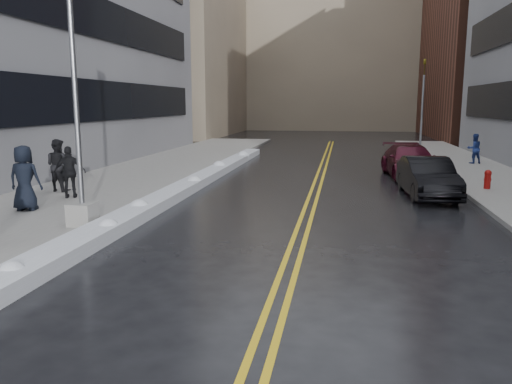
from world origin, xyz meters
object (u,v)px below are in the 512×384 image
at_px(pedestrian_b, 58,165).
at_px(car_black, 428,177).
at_px(traffic_signal, 422,103).
at_px(pedestrian_d, 70,172).
at_px(car_maroon, 410,161).
at_px(pedestrian_c, 25,178).
at_px(fire_hydrant, 488,178).
at_px(lamppost, 78,136).
at_px(pedestrian_east, 474,149).

relative_size(pedestrian_b, car_black, 0.44).
distance_m(pedestrian_b, car_black, 13.55).
bearing_deg(pedestrian_b, traffic_signal, -118.23).
height_order(traffic_signal, pedestrian_d, traffic_signal).
bearing_deg(pedestrian_d, traffic_signal, -151.99).
height_order(car_black, car_maroon, car_maroon).
height_order(pedestrian_c, car_maroon, pedestrian_c).
bearing_deg(car_black, fire_hydrant, 25.44).
bearing_deg(pedestrian_b, fire_hydrant, -154.94).
bearing_deg(car_maroon, pedestrian_b, -157.22).
xyz_separation_m(lamppost, pedestrian_b, (-3.52, 4.71, -1.42)).
bearing_deg(car_maroon, lamppost, -134.95).
distance_m(pedestrian_b, pedestrian_d, 1.59).
xyz_separation_m(pedestrian_b, car_black, (13.40, 1.94, -0.39)).
distance_m(lamppost, fire_hydrant, 14.81).
distance_m(fire_hydrant, car_black, 2.78).
xyz_separation_m(fire_hydrant, traffic_signal, (-0.50, 14.00, 2.85)).
bearing_deg(pedestrian_d, fire_hydrant, 172.39).
distance_m(fire_hydrant, pedestrian_east, 8.66).
height_order(lamppost, fire_hydrant, lamppost).
xyz_separation_m(fire_hydrant, car_maroon, (-2.41, 3.69, 0.19)).
bearing_deg(lamppost, car_black, 33.92).
relative_size(traffic_signal, car_maroon, 1.18).
bearing_deg(pedestrian_c, pedestrian_b, -80.67).
xyz_separation_m(traffic_signal, pedestrian_b, (-15.32, -17.29, -2.29)).
relative_size(lamppost, car_black, 1.74).
height_order(lamppost, car_maroon, lamppost).
bearing_deg(pedestrian_east, fire_hydrant, 63.78).
bearing_deg(pedestrian_d, car_maroon, -170.94).
distance_m(traffic_signal, pedestrian_c, 25.22).
xyz_separation_m(lamppost, pedestrian_east, (13.82, 16.52, -1.58)).
bearing_deg(pedestrian_d, pedestrian_c, 59.07).
bearing_deg(pedestrian_east, pedestrian_c, 26.34).
xyz_separation_m(pedestrian_c, car_black, (12.54, 5.19, -0.42)).
distance_m(pedestrian_c, car_black, 13.58).
relative_size(pedestrian_east, car_maroon, 0.32).
distance_m(pedestrian_b, pedestrian_east, 20.98).
distance_m(lamppost, car_maroon, 15.42).
bearing_deg(pedestrian_d, pedestrian_east, -165.78).
bearing_deg(pedestrian_east, lamppost, 33.99).
xyz_separation_m(traffic_signal, car_maroon, (-1.91, -10.31, -2.66)).
distance_m(traffic_signal, pedestrian_east, 6.34).
relative_size(pedestrian_c, car_maroon, 0.39).
relative_size(pedestrian_b, pedestrian_c, 0.97).
bearing_deg(traffic_signal, car_black, -97.12).
distance_m(pedestrian_b, pedestrian_c, 3.37).
height_order(fire_hydrant, pedestrian_c, pedestrian_c).
distance_m(fire_hydrant, pedestrian_d, 15.37).
xyz_separation_m(pedestrian_b, pedestrian_east, (17.34, 11.81, -0.16)).
bearing_deg(traffic_signal, pedestrian_d, -127.65).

